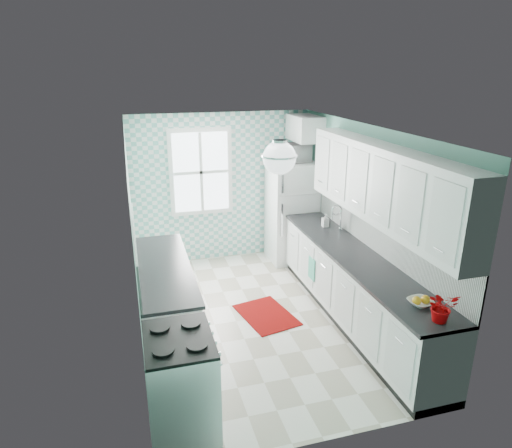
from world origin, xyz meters
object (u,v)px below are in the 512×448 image
object	(u,v)px
ceiling_light	(279,157)
microwave	(293,153)
fridge	(292,212)
stove	(181,381)
potted_plant	(442,307)
sink	(329,233)
fruit_bowl	(420,303)

from	to	relation	value
ceiling_light	microwave	bearing A→B (deg)	66.70
fridge	stove	bearing A→B (deg)	-120.58
ceiling_light	stove	size ratio (longest dim) A/B	0.38
stove	potted_plant	size ratio (longest dim) A/B	3.06
stove	fridge	bearing A→B (deg)	55.81
sink	fruit_bowl	distance (m)	2.18
potted_plant	stove	bearing A→B (deg)	170.81
fridge	sink	xyz separation A→B (m)	(0.09, -1.32, 0.08)
sink	potted_plant	bearing A→B (deg)	-86.53
sink	microwave	size ratio (longest dim) A/B	1.00
potted_plant	fridge	bearing A→B (deg)	91.36
ceiling_light	fridge	bearing A→B (deg)	66.71
sink	stove	bearing A→B (deg)	-135.30
ceiling_light	fridge	xyz separation A→B (m)	(1.11, 2.58, -1.47)
fridge	ceiling_light	bearing A→B (deg)	-109.81
fruit_bowl	fridge	bearing A→B (deg)	91.48
ceiling_light	potted_plant	bearing A→B (deg)	-45.59
ceiling_light	potted_plant	size ratio (longest dim) A/B	1.16
fridge	sink	bearing A→B (deg)	-82.41
ceiling_light	fruit_bowl	size ratio (longest dim) A/B	1.48
ceiling_light	potted_plant	world-z (taller)	ceiling_light
microwave	potted_plant	bearing A→B (deg)	92.14
fridge	stove	xyz separation A→B (m)	(-2.31, -3.41, -0.37)
microwave	sink	bearing A→B (deg)	94.87
stove	fruit_bowl	world-z (taller)	fruit_bowl
stove	fruit_bowl	xyz separation A→B (m)	(2.40, -0.08, 0.48)
fruit_bowl	potted_plant	distance (m)	0.33
microwave	stove	bearing A→B (deg)	56.72
fridge	fruit_bowl	distance (m)	3.49
fridge	potted_plant	world-z (taller)	fridge
fridge	potted_plant	size ratio (longest dim) A/B	5.66
fridge	fruit_bowl	bearing A→B (deg)	-85.04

